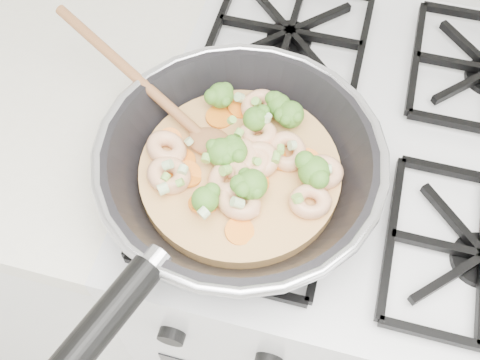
# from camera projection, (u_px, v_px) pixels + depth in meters

# --- Properties ---
(stove) EXTENTS (0.60, 0.60, 0.92)m
(stove) POSITION_uv_depth(u_px,v_px,m) (329.00, 263.00, 1.16)
(stove) COLOR white
(stove) RESTS_ON ground
(skillet) EXTENTS (0.46, 0.51, 0.10)m
(skillet) POSITION_uv_depth(u_px,v_px,m) (238.00, 167.00, 0.69)
(skillet) COLOR black
(skillet) RESTS_ON stove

